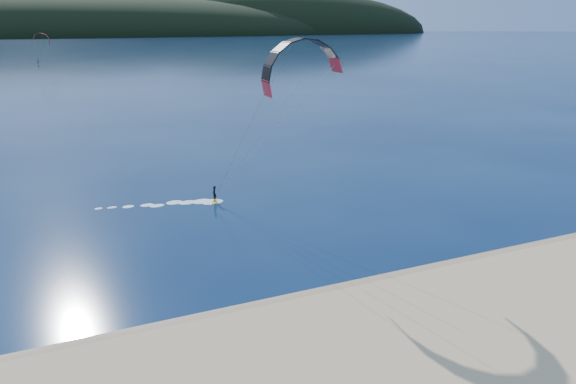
{
  "coord_description": "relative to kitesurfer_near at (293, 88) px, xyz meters",
  "views": [
    {
      "loc": [
        -7.69,
        -16.98,
        15.45
      ],
      "look_at": [
        2.87,
        10.0,
        5.0
      ],
      "focal_mm": 29.15,
      "sensor_mm": 36.0,
      "label": 1
    }
  ],
  "objects": [
    {
      "name": "ground",
      "position": [
        -5.81,
        -16.4,
        -10.88
      ],
      "size": [
        1800.0,
        1800.0,
        0.0
      ],
      "primitive_type": "plane",
      "color": "#08183B",
      "rests_on": "ground"
    },
    {
      "name": "wet_sand",
      "position": [
        -5.81,
        -11.9,
        -10.83
      ],
      "size": [
        220.0,
        2.5,
        0.1
      ],
      "color": "#917654",
      "rests_on": "ground"
    },
    {
      "name": "headland",
      "position": [
        -5.18,
        728.88,
        -10.88
      ],
      "size": [
        1200.0,
        310.0,
        140.0
      ],
      "color": "black",
      "rests_on": "ground"
    },
    {
      "name": "kitesurfer_near",
      "position": [
        0.0,
        0.0,
        0.0
      ],
      "size": [
        19.72,
        9.74,
        14.4
      ],
      "color": "yellow",
      "rests_on": "ground"
    },
    {
      "name": "kitesurfer_far",
      "position": [
        -33.5,
        179.44,
        -1.97
      ],
      "size": [
        6.75,
        7.42,
        11.47
      ],
      "color": "yellow",
      "rests_on": "ground"
    }
  ]
}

